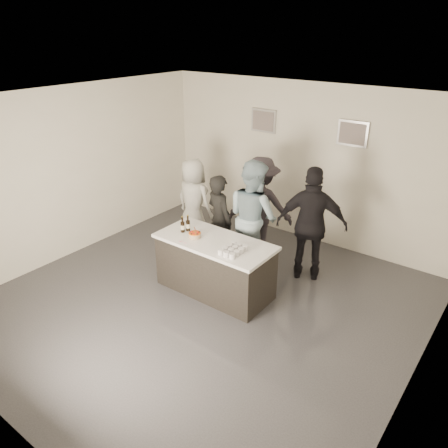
# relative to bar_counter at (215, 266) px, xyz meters

# --- Properties ---
(floor) EXTENTS (6.00, 6.00, 0.00)m
(floor) POSITION_rel_bar_counter_xyz_m (0.08, -0.37, -0.45)
(floor) COLOR #3D3D42
(floor) RESTS_ON ground
(ceiling) EXTENTS (6.00, 6.00, 0.00)m
(ceiling) POSITION_rel_bar_counter_xyz_m (0.08, -0.37, 2.55)
(ceiling) COLOR white
(wall_back) EXTENTS (6.00, 0.04, 3.00)m
(wall_back) POSITION_rel_bar_counter_xyz_m (0.08, 2.63, 1.05)
(wall_back) COLOR white
(wall_back) RESTS_ON ground
(wall_left) EXTENTS (0.04, 6.00, 3.00)m
(wall_left) POSITION_rel_bar_counter_xyz_m (-2.92, -0.37, 1.05)
(wall_left) COLOR white
(wall_left) RESTS_ON ground
(wall_right) EXTENTS (0.04, 6.00, 3.00)m
(wall_right) POSITION_rel_bar_counter_xyz_m (3.08, -0.37, 1.05)
(wall_right) COLOR white
(wall_right) RESTS_ON ground
(picture_left) EXTENTS (0.54, 0.04, 0.44)m
(picture_left) POSITION_rel_bar_counter_xyz_m (-0.82, 2.60, 1.75)
(picture_left) COLOR #B2B2B7
(picture_left) RESTS_ON wall_back
(picture_right) EXTENTS (0.54, 0.04, 0.44)m
(picture_right) POSITION_rel_bar_counter_xyz_m (0.98, 2.60, 1.75)
(picture_right) COLOR #B2B2B7
(picture_right) RESTS_ON wall_back
(bar_counter) EXTENTS (1.86, 0.86, 0.90)m
(bar_counter) POSITION_rel_bar_counter_xyz_m (0.00, 0.00, 0.00)
(bar_counter) COLOR white
(bar_counter) RESTS_ON ground
(cake) EXTENTS (0.19, 0.19, 0.07)m
(cake) POSITION_rel_bar_counter_xyz_m (-0.31, -0.10, 0.49)
(cake) COLOR orange
(cake) RESTS_ON bar_counter
(beer_bottle_a) EXTENTS (0.07, 0.07, 0.26)m
(beer_bottle_a) POSITION_rel_bar_counter_xyz_m (-0.55, 0.02, 0.58)
(beer_bottle_a) COLOR black
(beer_bottle_a) RESTS_ON bar_counter
(beer_bottle_b) EXTENTS (0.07, 0.07, 0.26)m
(beer_bottle_b) POSITION_rel_bar_counter_xyz_m (-0.59, -0.07, 0.58)
(beer_bottle_b) COLOR black
(beer_bottle_b) RESTS_ON bar_counter
(tumbler_cluster) EXTENTS (0.30, 0.40, 0.08)m
(tumbler_cluster) POSITION_rel_bar_counter_xyz_m (0.44, -0.14, 0.49)
(tumbler_cluster) COLOR orange
(tumbler_cluster) RESTS_ON bar_counter
(candles) EXTENTS (0.24, 0.08, 0.01)m
(candles) POSITION_rel_bar_counter_xyz_m (-0.38, -0.33, 0.45)
(candles) COLOR pink
(candles) RESTS_ON bar_counter
(person_main_black) EXTENTS (0.69, 0.55, 1.63)m
(person_main_black) POSITION_rel_bar_counter_xyz_m (-0.53, 0.80, 0.36)
(person_main_black) COLOR black
(person_main_black) RESTS_ON ground
(person_main_blue) EXTENTS (1.14, 1.01, 1.95)m
(person_main_blue) POSITION_rel_bar_counter_xyz_m (0.06, 0.96, 0.53)
(person_main_blue) COLOR #93B1C0
(person_main_blue) RESTS_ON ground
(person_guest_left) EXTENTS (0.82, 0.55, 1.65)m
(person_guest_left) POSITION_rel_bar_counter_xyz_m (-1.44, 1.19, 0.37)
(person_guest_left) COLOR silver
(person_guest_left) RESTS_ON ground
(person_guest_right) EXTENTS (1.23, 0.89, 1.93)m
(person_guest_right) POSITION_rel_bar_counter_xyz_m (0.98, 1.28, 0.52)
(person_guest_right) COLOR black
(person_guest_right) RESTS_ON ground
(person_guest_back) EXTENTS (1.34, 1.07, 1.82)m
(person_guest_back) POSITION_rel_bar_counter_xyz_m (-0.19, 1.58, 0.46)
(person_guest_back) COLOR #302B33
(person_guest_back) RESTS_ON ground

